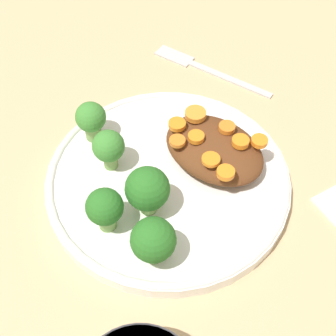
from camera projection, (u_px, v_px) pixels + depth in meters
The scene contains 18 objects.
ground_plane at pixel (168, 185), 0.55m from camera, with size 4.00×4.00×0.00m, color tan.
plate at pixel (168, 179), 0.54m from camera, with size 0.28×0.28×0.02m.
stew_mound at pixel (214, 149), 0.54m from camera, with size 0.12×0.09×0.04m, color #5B3319.
broccoli_floret_0 at pixel (147, 190), 0.48m from camera, with size 0.05×0.05×0.06m.
broccoli_floret_1 at pixel (105, 208), 0.47m from camera, with size 0.04×0.04×0.06m.
broccoli_floret_2 at pixel (109, 148), 0.52m from camera, with size 0.04×0.04×0.05m.
broccoli_floret_3 at pixel (153, 241), 0.45m from camera, with size 0.05×0.05×0.06m.
broccoli_floret_4 at pixel (91, 119), 0.55m from camera, with size 0.04×0.04×0.05m.
carrot_slice_0 at pixel (211, 159), 0.51m from camera, with size 0.02×0.02×0.00m, color orange.
carrot_slice_1 at pixel (195, 114), 0.55m from camera, with size 0.03×0.03×0.01m, color orange.
carrot_slice_2 at pixel (177, 141), 0.52m from camera, with size 0.02×0.02×0.00m, color orange.
carrot_slice_3 at pixel (240, 142), 0.52m from camera, with size 0.02×0.02×0.01m, color orange.
carrot_slice_4 at pixel (227, 127), 0.53m from camera, with size 0.02×0.02×0.01m, color orange.
carrot_slice_5 at pixel (226, 173), 0.49m from camera, with size 0.02×0.02×0.01m, color orange.
carrot_slice_6 at pixel (177, 124), 0.54m from camera, with size 0.02×0.02×0.01m, color orange.
carrot_slice_7 at pixel (196, 137), 0.52m from camera, with size 0.02×0.02×0.01m, color orange.
carrot_slice_8 at pixel (259, 141), 0.52m from camera, with size 0.02×0.02×0.01m, color orange.
fork at pixel (201, 66), 0.68m from camera, with size 0.19×0.04×0.01m.
Camera 1 is at (0.21, -0.25, 0.45)m, focal length 50.00 mm.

